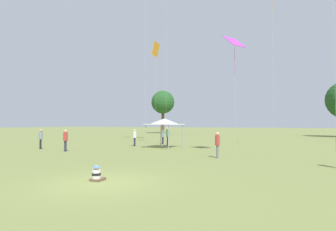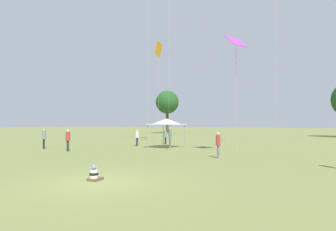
# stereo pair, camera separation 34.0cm
# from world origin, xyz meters

# --- Properties ---
(ground_plane) EXTENTS (300.00, 300.00, 0.00)m
(ground_plane) POSITION_xyz_m (0.00, 0.00, 0.00)
(ground_plane) COLOR olive
(seated_toddler) EXTENTS (0.44, 0.54, 0.60)m
(seated_toddler) POSITION_xyz_m (-0.39, 0.20, 0.24)
(seated_toddler) COLOR brown
(seated_toddler) RESTS_ON ground
(person_standing_0) EXTENTS (0.31, 0.31, 1.68)m
(person_standing_0) POSITION_xyz_m (2.12, 8.84, 1.02)
(person_standing_0) COLOR slate
(person_standing_0) RESTS_ON ground
(person_standing_1) EXTENTS (0.48, 0.48, 1.68)m
(person_standing_1) POSITION_xyz_m (-7.63, 14.32, 1.00)
(person_standing_1) COLOR #282D42
(person_standing_1) RESTS_ON ground
(person_standing_2) EXTENTS (0.32, 0.32, 1.75)m
(person_standing_2) POSITION_xyz_m (-13.46, 8.23, 1.07)
(person_standing_2) COLOR black
(person_standing_2) RESTS_ON ground
(person_standing_3) EXTENTS (0.42, 0.42, 1.55)m
(person_standing_3) POSITION_xyz_m (-6.17, 17.67, 0.93)
(person_standing_3) COLOR black
(person_standing_3) RESTS_ON ground
(person_standing_4) EXTENTS (0.37, 0.37, 1.86)m
(person_standing_4) POSITION_xyz_m (-4.78, 15.96, 1.14)
(person_standing_4) COLOR #282D42
(person_standing_4) RESTS_ON ground
(person_standing_5) EXTENTS (0.45, 0.45, 1.74)m
(person_standing_5) POSITION_xyz_m (-9.91, 7.65, 1.05)
(person_standing_5) COLOR #282D42
(person_standing_5) RESTS_ON ground
(canopy_tent) EXTENTS (3.06, 3.06, 2.69)m
(canopy_tent) POSITION_xyz_m (-4.09, 13.78, 2.39)
(canopy_tent) COLOR white
(canopy_tent) RESTS_ON ground
(kite_0) EXTENTS (0.66, 0.96, 15.73)m
(kite_0) POSITION_xyz_m (4.88, 20.23, 14.53)
(kite_0) COLOR orange
(kite_0) RESTS_ON ground
(kite_1) EXTENTS (1.67, 1.79, 8.77)m
(kite_1) POSITION_xyz_m (2.73, 11.64, 8.16)
(kite_1) COLOR #B738C6
(kite_1) RESTS_ON ground
(kite_4) EXTENTS (0.47, 1.51, 11.27)m
(kite_4) POSITION_xyz_m (-7.11, 17.80, 10.38)
(kite_4) COLOR orange
(kite_4) RESTS_ON ground
(distant_tree_1) EXTENTS (5.46, 5.46, 10.09)m
(distant_tree_1) POSITION_xyz_m (-20.92, 47.59, 7.29)
(distant_tree_1) COLOR brown
(distant_tree_1) RESTS_ON ground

